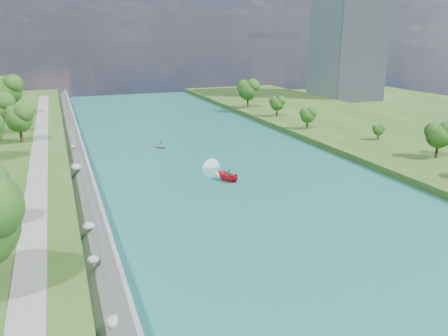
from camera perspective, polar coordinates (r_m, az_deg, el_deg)
name	(u,v)px	position (r m, az deg, el deg)	size (l,w,h in m)	color
ground	(265,205)	(67.88, 5.39, -4.85)	(260.00, 260.00, 0.00)	#2D5119
river_water	(220,169)	(85.18, -0.56, -0.16)	(55.00, 240.00, 0.10)	#1B6762
berm_east	(418,144)	(111.75, 23.99, 2.87)	(44.00, 240.00, 1.50)	#2D5119
riprap_bank	(81,176)	(79.12, -18.20, -1.05)	(4.40, 236.00, 4.30)	slate
riverside_path	(38,170)	(79.37, -23.12, -0.21)	(3.00, 200.00, 0.10)	gray
office_tower	(349,22)	(187.66, 16.01, 17.82)	(22.00, 22.00, 60.00)	gray
trees_east	(396,129)	(96.71, 21.54, 4.72)	(16.68, 140.37, 11.40)	#204612
motorboat	(225,175)	(79.08, 0.16, -0.91)	(3.74, 19.19, 1.96)	red
raft	(161,147)	(101.94, -8.27, 2.79)	(3.47, 3.49, 1.71)	gray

